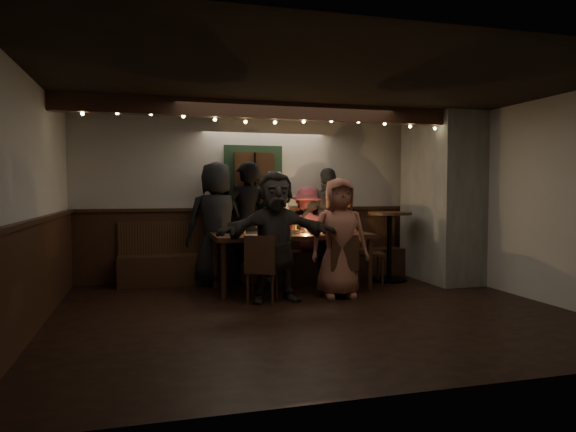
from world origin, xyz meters
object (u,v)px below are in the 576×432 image
object	(u,v)px
person_a	(216,223)
person_e	(329,224)
chair_end	(362,247)
person_f	(275,236)
chair_near_left	(261,265)
dining_table	(292,238)
person_c	(272,226)
person_g	(339,238)
person_b	(247,222)
person_d	(308,233)
high_top	(389,237)
chair_near_right	(343,263)

from	to	relation	value
person_a	person_e	distance (m)	1.82
chair_end	person_f	bearing A→B (deg)	-151.83
chair_near_left	person_f	bearing A→B (deg)	14.86
dining_table	person_c	xyz separation A→B (m)	(-0.12, 0.72, 0.12)
person_a	person_g	xyz separation A→B (m)	(1.46, -1.35, -0.13)
chair_near_left	person_a	world-z (taller)	person_a
person_f	chair_end	bearing A→B (deg)	28.80
person_c	person_f	bearing A→B (deg)	55.51
chair_near_left	person_b	xyz separation A→B (m)	(0.09, 1.44, 0.45)
person_d	person_a	bearing A→B (deg)	20.00
chair_near_left	person_d	xyz separation A→B (m)	(1.11, 1.53, 0.25)
high_top	person_a	bearing A→B (deg)	171.52
high_top	dining_table	bearing A→B (deg)	-171.85
person_f	person_g	world-z (taller)	person_f
dining_table	person_b	size ratio (longest dim) A/B	1.21
chair_near_right	person_d	world-z (taller)	person_d
chair_end	person_a	world-z (taller)	person_a
high_top	person_g	xyz separation A→B (m)	(-1.21, -0.95, 0.11)
dining_table	person_f	size ratio (longest dim) A/B	1.34
chair_end	person_d	bearing A→B (deg)	136.68
high_top	person_c	distance (m)	1.87
person_b	chair_near_left	bearing A→B (deg)	78.06
person_b	person_c	world-z (taller)	person_b
high_top	person_g	distance (m)	1.54
chair_end	person_g	xyz separation A→B (m)	(-0.70, -0.83, 0.24)
person_c	person_e	size ratio (longest dim) A/B	0.96
chair_near_left	high_top	bearing A→B (deg)	24.01
chair_near_right	chair_end	distance (m)	1.10
person_c	person_b	bearing A→B (deg)	-14.76
chair_end	person_f	world-z (taller)	person_f
dining_table	person_a	size ratio (longest dim) A/B	1.22
person_c	person_e	bearing A→B (deg)	152.92
chair_near_left	person_e	size ratio (longest dim) A/B	0.48
chair_near_left	person_f	xyz separation A→B (m)	(0.20, 0.05, 0.36)
dining_table	high_top	xyz separation A→B (m)	(1.67, 0.24, -0.05)
dining_table	person_g	world-z (taller)	person_g
chair_near_right	person_a	distance (m)	2.10
person_a	person_b	world-z (taller)	person_b
chair_near_left	chair_near_right	xyz separation A→B (m)	(1.12, 0.03, -0.02)
high_top	person_g	bearing A→B (deg)	-141.99
person_d	chair_end	bearing A→B (deg)	152.38
chair_near_left	person_e	xyz separation A→B (m)	(1.44, 1.43, 0.41)
person_f	person_g	distance (m)	0.89
person_e	person_f	world-z (taller)	person_e
chair_end	chair_near_left	bearing A→B (deg)	-153.19
dining_table	person_c	world-z (taller)	person_c
chair_near_left	chair_near_right	size ratio (longest dim) A/B	1.04
chair_near_left	chair_near_right	world-z (taller)	chair_near_left
person_d	person_b	bearing A→B (deg)	20.68
person_b	person_f	bearing A→B (deg)	86.09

